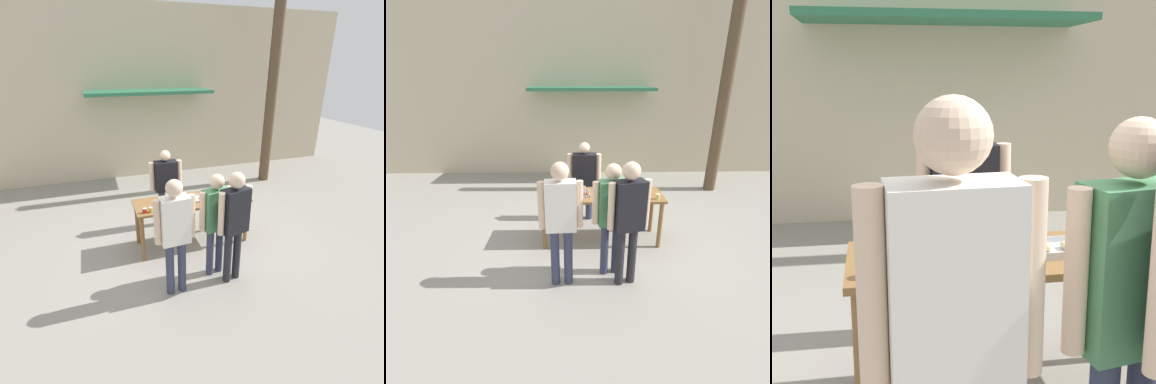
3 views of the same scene
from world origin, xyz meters
The scene contains 13 objects.
ground_plane centered at (0.00, 0.00, 0.00)m, with size 24.00×24.00×0.00m, color gray.
building_facade_back centered at (0.00, 3.98, 2.26)m, with size 12.00×1.11×4.50m.
serving_table centered at (0.00, 0.00, 0.75)m, with size 2.04×0.69×0.86m.
food_tray_sausages centered at (-0.39, -0.02, 0.88)m, with size 0.38×0.29×0.04m.
food_tray_buns centered at (0.21, -0.02, 0.88)m, with size 0.47×0.28×0.05m.
condiment_jar_mustard centered at (-0.88, -0.23, 0.90)m, with size 0.07×0.07×0.08m.
condiment_jar_ketchup centered at (-0.78, -0.23, 0.90)m, with size 0.07×0.07×0.08m.
beer_cup centered at (0.88, -0.23, 0.91)m, with size 0.07×0.07×0.09m.
person_server_behind_table centered at (-0.26, 0.84, 0.92)m, with size 0.64×0.26×1.56m.
person_customer_holding_hotdog centered at (-0.64, -1.18, 1.06)m, with size 0.57×0.24×1.75m.
person_customer_with_cup centered at (0.24, -1.19, 1.06)m, with size 0.55×0.30×1.75m.
person_customer_waiting_in_line centered at (0.05, -0.95, 1.00)m, with size 0.54×0.27×1.66m.
utility_pole centered at (3.01, 2.46, 2.86)m, with size 1.10×0.27×5.60m.
Camera 1 is at (-1.54, -4.55, 3.09)m, focal length 28.00 mm.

